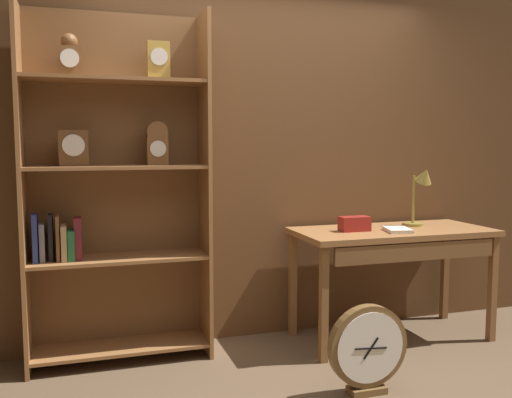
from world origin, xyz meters
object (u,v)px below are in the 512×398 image
bookshelf (114,189)px  round_clock_large (368,349)px  desk_lamp (421,188)px  toolbox_small (354,224)px  open_repair_manual (398,230)px  workbench (394,242)px

bookshelf → round_clock_large: bearing=-36.2°
desk_lamp → round_clock_large: (-0.89, -0.84, -0.83)m
bookshelf → toolbox_small: bearing=-7.1°
open_repair_manual → workbench: bearing=86.2°
bookshelf → workbench: bookshelf is taller
desk_lamp → round_clock_large: desk_lamp is taller
bookshelf → open_repair_manual: size_ratio=10.33×
desk_lamp → workbench: bearing=-161.3°
workbench → round_clock_large: bearing=-129.5°
round_clock_large → open_repair_manual: bearing=48.3°
desk_lamp → open_repair_manual: desk_lamp is taller
open_repair_manual → bookshelf: bearing=-174.8°
toolbox_small → open_repair_manual: bearing=-22.2°
workbench → open_repair_manual: (-0.03, -0.09, 0.10)m
workbench → open_repair_manual: size_ratio=6.47×
workbench → round_clock_large: 1.07m
bookshelf → desk_lamp: bookshelf is taller
toolbox_small → workbench: bearing=-4.4°
round_clock_large → toolbox_small: bearing=68.3°
open_repair_manual → round_clock_large: (-0.58, -0.65, -0.56)m
desk_lamp → toolbox_small: 0.64m
bookshelf → workbench: (1.94, -0.23, -0.41)m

